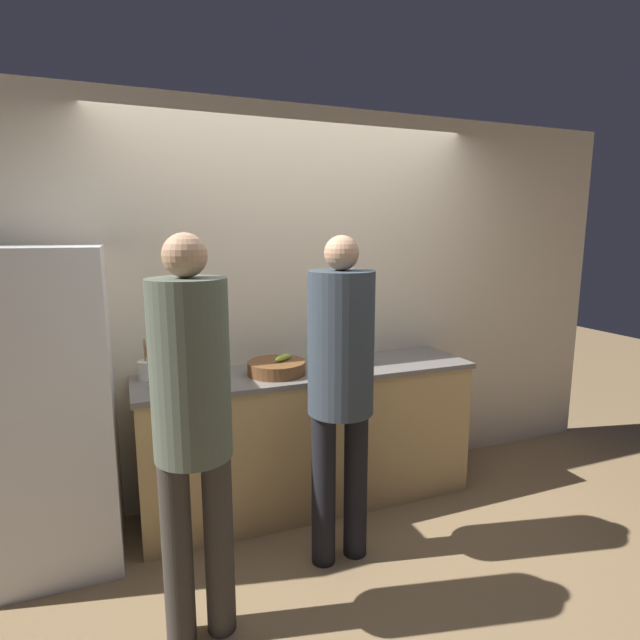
% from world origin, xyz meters
% --- Properties ---
extents(ground_plane, '(14.00, 14.00, 0.00)m').
position_xyz_m(ground_plane, '(0.00, 0.00, 0.00)').
color(ground_plane, '#8C704C').
extents(wall_back, '(5.20, 0.06, 2.60)m').
position_xyz_m(wall_back, '(0.00, 0.61, 1.30)').
color(wall_back, beige).
rests_on(wall_back, ground_plane).
extents(counter, '(2.17, 0.59, 0.92)m').
position_xyz_m(counter, '(0.00, 0.33, 0.46)').
color(counter, tan).
rests_on(counter, ground_plane).
extents(refrigerator, '(0.68, 0.65, 1.72)m').
position_xyz_m(refrigerator, '(-1.51, 0.28, 0.86)').
color(refrigerator, white).
rests_on(refrigerator, ground_plane).
extents(person_left, '(0.32, 0.32, 1.79)m').
position_xyz_m(person_left, '(-0.84, -0.56, 1.05)').
color(person_left, '#38332D').
rests_on(person_left, ground_plane).
extents(person_center, '(0.35, 0.35, 1.78)m').
position_xyz_m(person_center, '(-0.05, -0.29, 1.06)').
color(person_center, black).
rests_on(person_center, ground_plane).
extents(fruit_bowl, '(0.36, 0.36, 0.12)m').
position_xyz_m(fruit_bowl, '(-0.23, 0.28, 0.97)').
color(fruit_bowl, brown).
rests_on(fruit_bowl, counter).
extents(utensil_crock, '(0.12, 0.12, 0.25)m').
position_xyz_m(utensil_crock, '(-0.97, 0.45, 0.99)').
color(utensil_crock, silver).
rests_on(utensil_crock, counter).
extents(bottle_amber, '(0.07, 0.07, 0.14)m').
position_xyz_m(bottle_amber, '(-0.75, 0.25, 0.98)').
color(bottle_amber, brown).
rests_on(bottle_amber, counter).
extents(cup_white, '(0.08, 0.08, 0.08)m').
position_xyz_m(cup_white, '(-0.90, 0.24, 0.96)').
color(cup_white, white).
rests_on(cup_white, counter).
extents(cup_blue, '(0.07, 0.07, 0.08)m').
position_xyz_m(cup_blue, '(0.08, 0.40, 0.96)').
color(cup_blue, '#335184').
rests_on(cup_blue, counter).
extents(potted_plant, '(0.16, 0.16, 0.26)m').
position_xyz_m(potted_plant, '(0.30, 0.34, 1.07)').
color(potted_plant, beige).
rests_on(potted_plant, counter).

